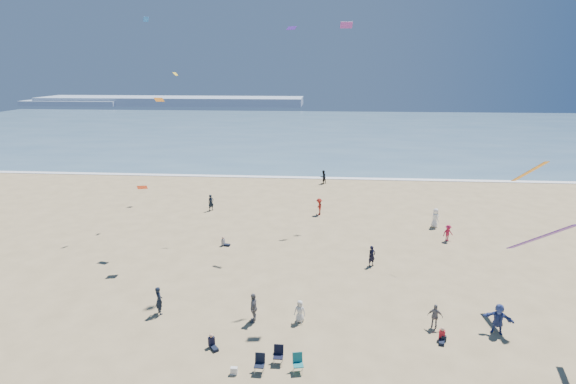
{
  "coord_description": "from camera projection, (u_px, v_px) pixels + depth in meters",
  "views": [
    {
      "loc": [
        4.02,
        -17.46,
        15.33
      ],
      "look_at": [
        2.0,
        8.0,
        8.21
      ],
      "focal_mm": 28.0,
      "sensor_mm": 36.0,
      "label": 1
    }
  ],
  "objects": [
    {
      "name": "seated_group",
      "position": [
        308.0,
        350.0,
        24.55
      ],
      "size": [
        16.63,
        27.88,
        0.84
      ],
      "color": "white",
      "rests_on": "ground"
    },
    {
      "name": "ocean",
      "position": [
        307.0,
        130.0,
        112.4
      ],
      "size": [
        220.0,
        100.0,
        0.06
      ],
      "primitive_type": "cube",
      "color": "#476B84",
      "rests_on": "ground"
    },
    {
      "name": "white_tote",
      "position": [
        234.0,
        371.0,
        23.17
      ],
      "size": [
        0.35,
        0.2,
        0.4
      ],
      "primitive_type": "cube",
      "color": "silver",
      "rests_on": "ground"
    },
    {
      "name": "black_backpack",
      "position": [
        278.0,
        349.0,
        24.94
      ],
      "size": [
        0.3,
        0.22,
        0.38
      ],
      "primitive_type": "cube",
      "color": "black",
      "rests_on": "ground"
    },
    {
      "name": "headland_far",
      "position": [
        172.0,
        101.0,
        188.56
      ],
      "size": [
        110.0,
        20.0,
        3.2
      ],
      "primitive_type": "cube",
      "color": "#7A8EA8",
      "rests_on": "ground"
    },
    {
      "name": "chair_cluster",
      "position": [
        279.0,
        361.0,
        23.45
      ],
      "size": [
        2.67,
        1.41,
        1.0
      ],
      "color": "black",
      "rests_on": "ground"
    },
    {
      "name": "surf_line",
      "position": [
        294.0,
        177.0,
        64.39
      ],
      "size": [
        220.0,
        1.2,
        0.08
      ],
      "primitive_type": "cube",
      "color": "white",
      "rests_on": "ground"
    },
    {
      "name": "navy_bag",
      "position": [
        444.0,
        338.0,
        25.98
      ],
      "size": [
        0.28,
        0.18,
        0.34
      ],
      "primitive_type": "cube",
      "color": "black",
      "rests_on": "ground"
    },
    {
      "name": "kites_aloft",
      "position": [
        397.0,
        89.0,
        28.5
      ],
      "size": [
        37.65,
        37.63,
        29.66
      ],
      "color": "gold",
      "rests_on": "ground"
    },
    {
      "name": "headland_near",
      "position": [
        74.0,
        103.0,
        186.96
      ],
      "size": [
        40.0,
        14.0,
        2.0
      ],
      "primitive_type": "cube",
      "color": "#7A8EA8",
      "rests_on": "ground"
    },
    {
      "name": "standing_flyers",
      "position": [
        349.0,
        249.0,
        36.91
      ],
      "size": [
        24.68,
        44.49,
        1.92
      ],
      "color": "maroon",
      "rests_on": "ground"
    }
  ]
}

